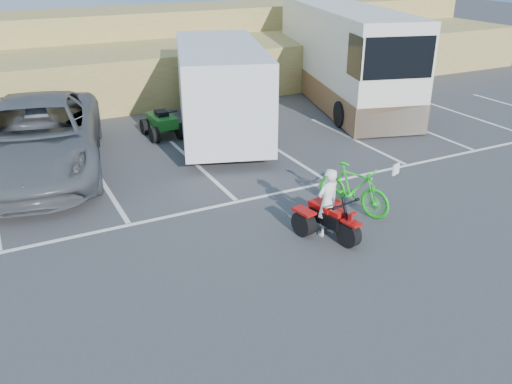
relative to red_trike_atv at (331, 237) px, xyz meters
name	(u,v)px	position (x,y,z in m)	size (l,w,h in m)	color
ground	(286,245)	(-1.05, 0.10, 0.00)	(100.00, 100.00, 0.00)	#3D3D40
parking_stripes	(240,173)	(-0.19, 4.17, 0.00)	(28.00, 5.16, 0.01)	white
grass_embankment	(109,56)	(-1.05, 15.59, 1.42)	(40.00, 8.50, 3.10)	olive
red_trike_atv	(331,237)	(0.00, 0.00, 0.00)	(1.11, 1.49, 0.97)	#AB0C09
rider	(328,202)	(-0.03, 0.15, 0.77)	(0.56, 0.37, 1.53)	white
green_dirt_bike	(354,188)	(1.17, 0.83, 0.58)	(0.55, 1.93, 1.16)	#14BF19
grey_pickup	(37,137)	(-5.07, 6.82, 0.99)	(3.29, 7.13, 1.98)	#4C4F54
cargo_trailer	(220,89)	(0.62, 7.31, 1.61)	(4.42, 6.85, 2.97)	silver
rv_motorhome	(342,61)	(6.87, 9.47, 1.57)	(5.16, 10.33, 3.60)	silver
quad_atv_blue	(81,153)	(-3.86, 7.78, 0.00)	(1.15, 1.54, 1.01)	navy
quad_atv_green	(163,136)	(-1.10, 8.22, 0.00)	(1.11, 1.49, 0.97)	#166119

